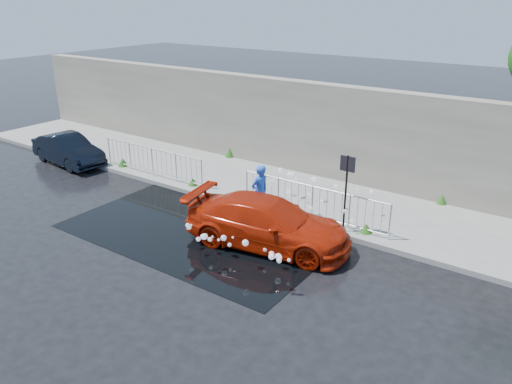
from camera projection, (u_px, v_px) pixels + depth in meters
ground at (167, 237)px, 14.74m from camera, size 90.00×90.00×0.00m
pavement at (262, 185)px, 18.52m from camera, size 30.00×4.00×0.15m
curb at (229, 202)px, 17.00m from camera, size 30.00×0.25×0.16m
retaining_wall at (294, 125)px, 19.51m from camera, size 30.00×0.60×3.50m
puddle at (202, 229)px, 15.24m from camera, size 8.00×5.00×0.01m
sign_post at (346, 181)px, 14.22m from camera, size 0.45×0.06×2.50m
railing_left at (152, 161)px, 19.15m from camera, size 5.05×0.05×1.10m
railing_right at (312, 201)px, 15.42m from camera, size 5.05×0.05×1.10m
weeds at (248, 181)px, 18.24m from camera, size 12.17×3.93×0.43m
water_spray at (276, 211)px, 14.76m from camera, size 3.54×5.71×1.12m
red_car at (268, 223)px, 14.06m from camera, size 5.04×2.73×1.39m
dark_car at (68, 150)px, 20.87m from camera, size 3.89×1.69×1.24m
person at (260, 192)px, 15.62m from camera, size 0.58×0.75×1.82m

